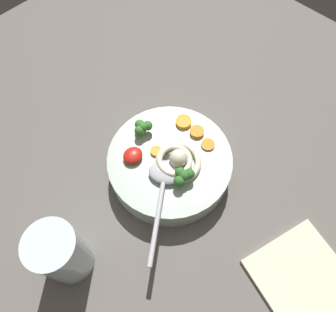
% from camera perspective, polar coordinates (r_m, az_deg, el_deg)
% --- Properties ---
extents(table_slab, '(1.22, 1.22, 0.03)m').
position_cam_1_polar(table_slab, '(0.60, -1.52, -4.92)').
color(table_slab, '#5B5651').
rests_on(table_slab, ground).
extents(soup_bowl, '(0.22, 0.22, 0.05)m').
position_cam_1_polar(soup_bowl, '(0.57, -0.00, -1.14)').
color(soup_bowl, '#9EB2A3').
rests_on(soup_bowl, table_slab).
extents(noodle_pile, '(0.09, 0.09, 0.04)m').
position_cam_1_polar(noodle_pile, '(0.53, 1.69, -0.87)').
color(noodle_pile, beige).
rests_on(noodle_pile, soup_bowl).
extents(soup_spoon, '(0.16, 0.13, 0.02)m').
position_cam_1_polar(soup_spoon, '(0.52, -0.83, -4.65)').
color(soup_spoon, '#B7B7BC').
rests_on(soup_spoon, soup_bowl).
extents(chili_sauce_dollop, '(0.04, 0.03, 0.02)m').
position_cam_1_polar(chili_sauce_dollop, '(0.54, -6.41, 0.11)').
color(chili_sauce_dollop, red).
rests_on(chili_sauce_dollop, soup_bowl).
extents(broccoli_floret_beside_noodles, '(0.04, 0.03, 0.03)m').
position_cam_1_polar(broccoli_floret_beside_noodles, '(0.56, -4.65, 5.26)').
color(broccoli_floret_beside_noodles, '#7A9E60').
rests_on(broccoli_floret_beside_noodles, soup_bowl).
extents(broccoli_floret_front, '(0.04, 0.03, 0.03)m').
position_cam_1_polar(broccoli_floret_front, '(0.51, 2.83, -3.59)').
color(broccoli_floret_front, '#7A9E60').
rests_on(broccoli_floret_front, soup_bowl).
extents(carrot_slice_near_spoon, '(0.02, 0.02, 0.01)m').
position_cam_1_polar(carrot_slice_near_spoon, '(0.55, -2.17, 0.88)').
color(carrot_slice_near_spoon, orange).
rests_on(carrot_slice_near_spoon, soup_bowl).
extents(carrot_slice_far, '(0.02, 0.02, 0.00)m').
position_cam_1_polar(carrot_slice_far, '(0.56, 7.26, 2.08)').
color(carrot_slice_far, orange).
rests_on(carrot_slice_far, soup_bowl).
extents(carrot_slice_rear, '(0.03, 0.03, 0.01)m').
position_cam_1_polar(carrot_slice_rear, '(0.58, 2.83, 6.24)').
color(carrot_slice_rear, orange).
rests_on(carrot_slice_rear, soup_bowl).
extents(carrot_slice_center, '(0.03, 0.03, 0.01)m').
position_cam_1_polar(carrot_slice_center, '(0.57, 5.13, 4.53)').
color(carrot_slice_center, orange).
rests_on(carrot_slice_center, soup_bowl).
extents(drinking_glass, '(0.07, 0.07, 0.12)m').
position_cam_1_polar(drinking_glass, '(0.51, -18.96, -16.12)').
color(drinking_glass, silver).
rests_on(drinking_glass, table_slab).
extents(folded_napkin, '(0.17, 0.17, 0.01)m').
position_cam_1_polar(folded_napkin, '(0.57, 23.04, -19.52)').
color(folded_napkin, beige).
rests_on(folded_napkin, table_slab).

